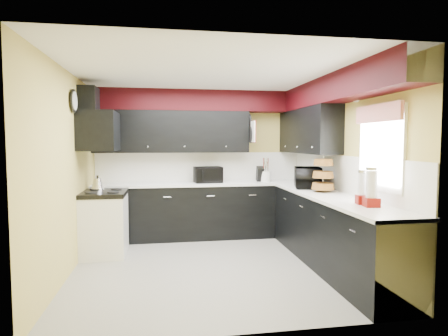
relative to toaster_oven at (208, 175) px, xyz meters
name	(u,v)px	position (x,y,z in m)	size (l,w,h in m)	color
ground	(214,265)	(-0.10, -1.49, -1.07)	(3.60, 3.60, 0.00)	gray
wall_back	(201,163)	(-0.10, 0.31, 0.18)	(3.60, 0.06, 2.50)	#E0C666
wall_right	(344,170)	(1.70, -1.49, 0.18)	(0.06, 3.60, 2.50)	#E0C666
wall_left	(68,173)	(-1.90, -1.49, 0.18)	(0.06, 3.60, 2.50)	#E0C666
ceiling	(214,73)	(-0.10, -1.49, 1.43)	(3.60, 3.60, 0.06)	white
cab_back	(203,211)	(-0.10, 0.01, -0.62)	(3.60, 0.60, 0.90)	black
cab_right	(332,233)	(1.40, -1.79, -0.62)	(0.60, 3.00, 0.90)	black
counter_back	(202,184)	(-0.10, 0.01, -0.15)	(3.62, 0.64, 0.04)	white
counter_right	(333,197)	(1.40, -1.79, -0.15)	(0.64, 3.02, 0.04)	white
splash_back	(201,167)	(-0.10, 0.30, 0.12)	(3.60, 0.02, 0.50)	white
splash_right	(343,174)	(1.69, -1.49, 0.12)	(0.02, 3.60, 0.50)	white
upper_back	(172,132)	(-0.60, 0.13, 0.73)	(2.60, 0.35, 0.70)	black
upper_right	(308,131)	(1.53, -0.59, 0.73)	(0.35, 1.80, 0.70)	black
soffit_back	(201,101)	(-0.10, 0.13, 1.25)	(3.60, 0.36, 0.35)	black
soffit_right	(339,88)	(1.52, -1.67, 1.25)	(0.36, 3.24, 0.35)	black
stove	(105,225)	(-1.60, -0.74, -0.64)	(0.60, 0.75, 0.86)	white
cooktop	(104,193)	(-1.60, -0.74, -0.18)	(0.62, 0.77, 0.06)	black
hood	(99,131)	(-1.65, -0.74, 0.71)	(0.50, 0.78, 0.55)	black
hood_duct	(89,101)	(-1.78, -0.74, 1.13)	(0.24, 0.40, 0.40)	black
window	(381,149)	(1.69, -2.39, 0.48)	(0.03, 0.86, 0.96)	white
valance	(378,113)	(1.63, -2.39, 0.88)	(0.04, 0.88, 0.20)	red
pan_top	(249,120)	(0.72, 0.06, 0.93)	(0.03, 0.22, 0.40)	black
pan_mid	(251,135)	(0.72, -0.07, 0.68)	(0.03, 0.28, 0.46)	black
pan_low	(247,137)	(0.72, 0.19, 0.65)	(0.03, 0.24, 0.42)	black
cut_board	(253,132)	(0.73, -0.19, 0.73)	(0.03, 0.26, 0.35)	white
baskets	(323,175)	(1.42, -1.44, 0.11)	(0.27, 0.27, 0.50)	brown
clock	(74,101)	(-1.87, -1.24, 1.08)	(0.03, 0.30, 0.30)	black
deco_plate	(357,93)	(1.67, -1.84, 1.18)	(0.03, 0.24, 0.24)	white
toaster_oven	(208,175)	(0.00, 0.00, 0.00)	(0.46, 0.38, 0.27)	black
microwave	(308,178)	(1.39, -0.97, 0.02)	(0.56, 0.38, 0.31)	black
utensil_crock	(266,176)	(1.00, -0.03, -0.04)	(0.17, 0.17, 0.18)	white
knife_block	(260,174)	(0.91, 0.02, -0.01)	(0.11, 0.16, 0.25)	black
kettle	(98,184)	(-1.72, -0.53, -0.07)	(0.19, 0.19, 0.17)	silver
dispenser_a	(363,189)	(1.42, -2.48, 0.04)	(0.13, 0.13, 0.34)	maroon
dispenser_b	(372,188)	(1.43, -2.65, 0.07)	(0.15, 0.15, 0.40)	#6F0000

